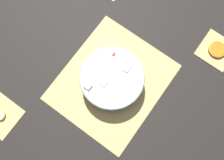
# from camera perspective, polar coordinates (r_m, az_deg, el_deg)

# --- Properties ---
(ground_plane) EXTENTS (6.00, 6.00, 0.00)m
(ground_plane) POSITION_cam_1_polar(r_m,az_deg,el_deg) (1.03, -0.00, -0.44)
(ground_plane) COLOR black
(bamboo_mat_center) EXTENTS (0.43, 0.37, 0.01)m
(bamboo_mat_center) POSITION_cam_1_polar(r_m,az_deg,el_deg) (1.03, -0.00, -0.40)
(bamboo_mat_center) COLOR #D6B775
(bamboo_mat_center) RESTS_ON ground_plane
(coaster_mat_near_right) EXTENTS (0.13, 0.13, 0.01)m
(coaster_mat_near_right) POSITION_cam_1_polar(r_m,az_deg,el_deg) (1.09, -23.06, -7.15)
(coaster_mat_near_right) COLOR #D6B775
(coaster_mat_near_right) RESTS_ON ground_plane
(coaster_mat_far_left) EXTENTS (0.13, 0.13, 0.01)m
(coaster_mat_far_left) POSITION_cam_1_polar(r_m,az_deg,el_deg) (1.15, 21.83, 6.07)
(coaster_mat_far_left) COLOR #D6B775
(coaster_mat_far_left) RESTS_ON ground_plane
(fruit_salad_bowl) EXTENTS (0.24, 0.24, 0.08)m
(fruit_salad_bowl) POSITION_cam_1_polar(r_m,az_deg,el_deg) (0.99, -0.00, 0.13)
(fruit_salad_bowl) COLOR silver
(fruit_salad_bowl) RESTS_ON bamboo_mat_center
(orange_slice_whole) EXTENTS (0.07, 0.07, 0.01)m
(orange_slice_whole) POSITION_cam_1_polar(r_m,az_deg,el_deg) (1.14, 21.98, 6.21)
(orange_slice_whole) COLOR orange
(orange_slice_whole) RESTS_ON coaster_mat_far_left
(banana_coin_single) EXTENTS (0.04, 0.04, 0.01)m
(banana_coin_single) POSITION_cam_1_polar(r_m,az_deg,el_deg) (1.08, -23.22, -7.11)
(banana_coin_single) COLOR #F7EFC6
(banana_coin_single) RESTS_ON coaster_mat_near_right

